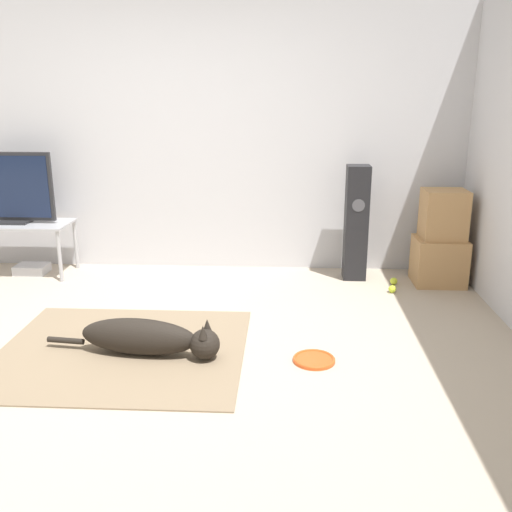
% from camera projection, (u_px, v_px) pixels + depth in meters
% --- Properties ---
extents(ground_plane, '(12.00, 12.00, 0.00)m').
position_uv_depth(ground_plane, '(148.00, 359.00, 3.74)').
color(ground_plane, '#B2A38E').
extents(wall_back, '(8.00, 0.06, 2.55)m').
position_uv_depth(wall_back, '(192.00, 137.00, 5.40)').
color(wall_back, silver).
rests_on(wall_back, ground_plane).
extents(area_rug, '(1.65, 1.46, 0.01)m').
position_uv_depth(area_rug, '(122.00, 351.00, 3.85)').
color(area_rug, '#847056').
rests_on(area_rug, ground_plane).
extents(dog, '(1.20, 0.30, 0.26)m').
position_uv_depth(dog, '(149.00, 338.00, 3.75)').
color(dog, black).
rests_on(dog, area_rug).
extents(frisbee, '(0.28, 0.28, 0.03)m').
position_uv_depth(frisbee, '(314.00, 359.00, 3.71)').
color(frisbee, '#DB511E').
rests_on(frisbee, ground_plane).
extents(cardboard_box_lower, '(0.44, 0.39, 0.42)m').
position_uv_depth(cardboard_box_lower, '(439.00, 261.00, 5.16)').
color(cardboard_box_lower, tan).
rests_on(cardboard_box_lower, ground_plane).
extents(cardboard_box_upper, '(0.37, 0.33, 0.44)m').
position_uv_depth(cardboard_box_upper, '(444.00, 214.00, 5.05)').
color(cardboard_box_upper, tan).
rests_on(cardboard_box_upper, cardboard_box_lower).
extents(floor_speaker, '(0.21, 0.21, 1.06)m').
position_uv_depth(floor_speaker, '(356.00, 223.00, 5.22)').
color(floor_speaker, black).
rests_on(floor_speaker, ground_plane).
extents(tv_stand, '(1.01, 0.47, 0.50)m').
position_uv_depth(tv_stand, '(17.00, 229.00, 5.37)').
color(tv_stand, '#A8A8AD').
rests_on(tv_stand, ground_plane).
extents(tv, '(0.77, 0.20, 0.66)m').
position_uv_depth(tv, '(12.00, 189.00, 5.26)').
color(tv, '#232326').
rests_on(tv, tv_stand).
extents(tennis_ball_by_boxes, '(0.07, 0.07, 0.07)m').
position_uv_depth(tennis_ball_by_boxes, '(392.00, 289.00, 4.96)').
color(tennis_ball_by_boxes, '#C6E033').
rests_on(tennis_ball_by_boxes, ground_plane).
extents(tennis_ball_near_speaker, '(0.07, 0.07, 0.07)m').
position_uv_depth(tennis_ball_near_speaker, '(394.00, 281.00, 5.17)').
color(tennis_ball_near_speaker, '#C6E033').
rests_on(tennis_ball_near_speaker, ground_plane).
extents(game_console, '(0.29, 0.22, 0.09)m').
position_uv_depth(game_console, '(32.00, 269.00, 5.49)').
color(game_console, '#B7B7BC').
rests_on(game_console, ground_plane).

